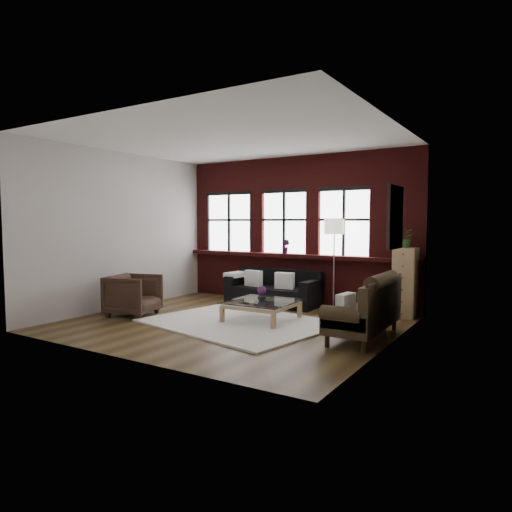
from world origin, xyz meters
The scene contains 26 objects.
floor centered at (0.00, 0.00, 0.00)m, with size 5.50×5.50×0.00m, color #3F2D17.
ceiling centered at (0.00, 0.00, 3.20)m, with size 5.50×5.50×0.00m, color white.
wall_back centered at (0.00, 2.50, 1.60)m, with size 5.50×5.50×0.00m, color #BDB6B0.
wall_front centered at (0.00, -2.50, 1.60)m, with size 5.50×5.50×0.00m, color #BDB6B0.
wall_left centered at (-2.75, 0.00, 1.60)m, with size 5.00×5.00×0.00m, color #BDB6B0.
wall_right centered at (2.75, 0.00, 1.60)m, with size 5.00×5.00×0.00m, color #BDB6B0.
brick_backwall centered at (0.00, 2.44, 1.60)m, with size 5.50×0.12×3.20m, color #4E1312, non-canonical shape.
sill_ledge centered at (0.00, 2.35, 1.04)m, with size 5.50×0.30×0.08m, color #4E1312.
window_left centered at (-1.80, 2.45, 1.75)m, with size 1.38×0.10×1.50m, color black, non-canonical shape.
window_mid centered at (-0.30, 2.45, 1.75)m, with size 1.38×0.10×1.50m, color black, non-canonical shape.
window_right centered at (1.10, 2.45, 1.75)m, with size 1.38×0.10×1.50m, color black, non-canonical shape.
wall_poster centered at (2.72, 0.30, 1.85)m, with size 0.05×0.74×0.94m, color black, non-canonical shape.
shag_rug centered at (0.12, 0.02, 0.02)m, with size 3.05×2.39×0.03m, color silver.
dark_sofa centered at (-0.28, 1.90, 0.36)m, with size 2.02×0.82×0.73m, color black, non-canonical shape.
pillow_a centered at (-0.71, 1.80, 0.55)m, with size 0.40×0.14×0.34m, color silver.
pillow_b centered at (0.06, 1.80, 0.55)m, with size 0.40×0.14×0.34m, color silver.
vintage_settee centered at (2.30, 0.18, 0.47)m, with size 0.79×1.78×0.95m, color #302516, non-canonical shape.
pillow_settee centered at (2.22, -0.36, 0.59)m, with size 0.14×0.38×0.34m, color silver.
armchair centered at (-1.98, -0.48, 0.39)m, with size 0.84×0.86×0.78m, color #302018.
coffee_table centered at (0.37, 0.36, 0.18)m, with size 1.14×1.14×0.38m, color tan, non-canonical shape.
vase centered at (0.37, 0.36, 0.45)m, with size 0.15×0.15×0.16m, color #B2B2B2.
flowers centered at (0.37, 0.36, 0.56)m, with size 0.16×0.16×0.16m, color #511C4C.
drawer_chest centered at (2.46, 2.05, 0.65)m, with size 0.40×0.40×1.31m, color tan.
potted_plant_top centered at (2.46, 2.05, 1.48)m, with size 0.32×0.28×0.35m, color #2D5923.
floor_lamp centered at (1.04, 2.07, 0.99)m, with size 0.40×0.40×1.99m, color #A5A5A8, non-canonical shape.
sill_plant centered at (-0.20, 2.32, 1.24)m, with size 0.18×0.14×0.32m, color #511C4C.
Camera 1 is at (4.55, -6.53, 1.79)m, focal length 32.00 mm.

